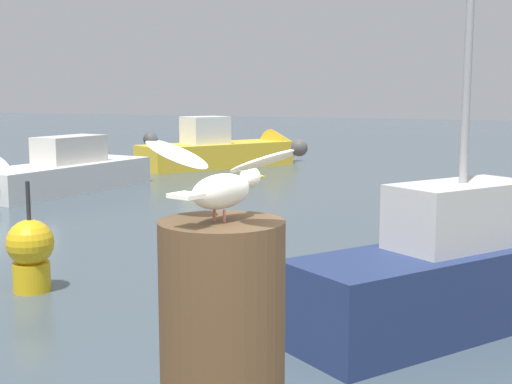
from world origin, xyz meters
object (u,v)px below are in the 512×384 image
boat_navy (506,266)px  seagull (222,178)px  boat_yellow (237,151)px  boat_white (40,177)px  mooring_post (223,364)px  channel_buoy (31,252)px

boat_navy → seagull: bearing=-94.4°
boat_yellow → boat_white: bearing=-100.7°
boat_white → mooring_post: bearing=-47.8°
channel_buoy → boat_white: bearing=129.3°
seagull → channel_buoy: 6.88m
boat_navy → boat_white: bearing=154.4°
boat_yellow → boat_navy: bearing=-54.7°
boat_white → channel_buoy: (5.20, -6.35, 0.06)m
mooring_post → boat_navy: 6.11m
boat_white → seagull: bearing=-47.8°
mooring_post → boat_yellow: (-8.54, 18.73, -1.10)m
boat_white → channel_buoy: channel_buoy is taller
mooring_post → boat_yellow: size_ratio=0.14×
mooring_post → channel_buoy: (-4.79, 4.66, -1.10)m
mooring_post → seagull: bearing=75.8°
boat_yellow → boat_navy: (9.00, -12.73, 0.04)m
boat_white → boat_navy: (10.45, -5.01, 0.10)m
seagull → boat_navy: 6.22m
boat_yellow → channel_buoy: 14.56m
boat_white → channel_buoy: 8.21m
boat_yellow → channel_buoy: (3.75, -14.07, -0.00)m
seagull → boat_yellow: size_ratio=0.10×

